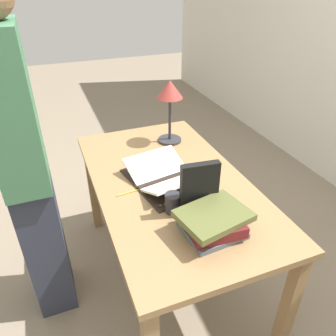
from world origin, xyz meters
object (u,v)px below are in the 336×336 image
object	(u,v)px
reading_lamp	(170,96)
person_reader	(28,175)
book_standing_upright	(199,189)
coffee_mug	(173,203)
pencil	(133,191)
open_book	(165,177)
book_stack_tall	(213,222)

from	to	relation	value
reading_lamp	person_reader	distance (m)	0.94
book_standing_upright	coffee_mug	bearing A→B (deg)	-109.65
pencil	person_reader	size ratio (longest dim) A/B	0.10
coffee_mug	person_reader	xyz separation A→B (m)	(-0.36, -0.61, 0.08)
open_book	book_stack_tall	xyz separation A→B (m)	(0.45, 0.05, 0.03)
book_stack_tall	coffee_mug	size ratio (longest dim) A/B	3.08
open_book	pencil	distance (m)	0.19
open_book	pencil	xyz separation A→B (m)	(0.03, -0.19, -0.02)
book_standing_upright	pencil	bearing A→B (deg)	-132.02
coffee_mug	pencil	xyz separation A→B (m)	(-0.22, -0.13, -0.04)
coffee_mug	person_reader	bearing A→B (deg)	-120.67
book_standing_upright	person_reader	distance (m)	0.83
open_book	book_standing_upright	bearing A→B (deg)	-0.43
open_book	book_stack_tall	world-z (taller)	book_stack_tall
reading_lamp	coffee_mug	xyz separation A→B (m)	(0.69, -0.26, -0.26)
book_stack_tall	book_standing_upright	distance (m)	0.16
reading_lamp	pencil	bearing A→B (deg)	-39.61
book_standing_upright	pencil	xyz separation A→B (m)	(-0.27, -0.24, -0.13)
open_book	reading_lamp	bearing A→B (deg)	145.05
book_standing_upright	reading_lamp	bearing A→B (deg)	174.79
open_book	person_reader	bearing A→B (deg)	-109.92
book_standing_upright	reading_lamp	xyz separation A→B (m)	(-0.74, 0.15, 0.18)
person_reader	pencil	bearing A→B (deg)	-106.99
book_standing_upright	person_reader	world-z (taller)	person_reader
book_stack_tall	coffee_mug	xyz separation A→B (m)	(-0.20, -0.11, -0.01)
book_stack_tall	book_standing_upright	xyz separation A→B (m)	(-0.15, 0.00, 0.08)
open_book	coffee_mug	size ratio (longest dim) A/B	4.65
reading_lamp	person_reader	bearing A→B (deg)	-69.58
book_standing_upright	book_stack_tall	bearing A→B (deg)	5.38
reading_lamp	pencil	distance (m)	0.68
book_stack_tall	book_standing_upright	world-z (taller)	book_standing_upright
book_stack_tall	reading_lamp	size ratio (longest dim) A/B	0.80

